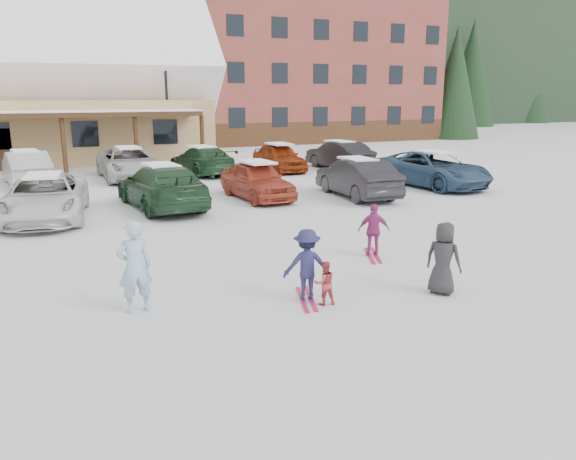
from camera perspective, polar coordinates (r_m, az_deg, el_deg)
name	(u,v)px	position (r m, az deg, el deg)	size (l,w,h in m)	color
ground	(294,289)	(11.67, 0.59, -5.98)	(160.00, 160.00, 0.00)	white
alpine_hotel	(268,39)	(51.79, -2.05, 18.82)	(31.48, 14.01, 21.48)	brown
lamp_post	(167,106)	(34.25, -12.18, 12.21)	(0.50, 0.25, 5.72)	black
conifer_1	(456,68)	(54.42, 16.69, 15.53)	(4.84, 4.84, 11.22)	black
conifer_3	(162,81)	(55.07, -12.71, 14.54)	(3.96, 3.96, 9.18)	black
conifer_4	(403,71)	(68.03, 11.63, 15.55)	(5.06, 5.06, 11.73)	black
adult_skier	(135,267)	(10.59, -15.31, -3.63)	(0.63, 0.41, 1.73)	#92B5C8
toddler_red	(325,283)	(10.72, 3.74, -5.39)	(0.42, 0.33, 0.86)	#B4383A
child_navy	(307,265)	(10.85, 1.92, -3.57)	(0.92, 0.53, 1.42)	#1F1E46
skis_child_navy	(307,299)	(11.08, 1.90, -7.01)	(0.20, 1.40, 0.03)	#B3193F
child_magenta	(374,230)	(13.96, 8.71, -0.02)	(0.78, 0.32, 1.33)	#9E2B6E
skis_child_magenta	(373,255)	(14.12, 8.62, -2.57)	(0.20, 1.40, 0.03)	#B3193F
bystander_dark	(443,258)	(11.60, 15.51, -2.79)	(0.72, 0.47, 1.48)	#262628
parked_car_2	(45,198)	(19.45, -23.46, 3.04)	(2.40, 5.21, 1.45)	silver
parked_car_3	(162,187)	(20.22, -12.70, 4.33)	(2.15, 5.30, 1.54)	#1E3F25
parked_car_4	(257,180)	(21.58, -3.17, 5.06)	(1.69, 4.20, 1.43)	#AB3D27
parked_car_5	(357,178)	(22.12, 7.04, 5.28)	(1.59, 4.55, 1.50)	black
parked_car_6	(433,169)	(25.28, 14.49, 6.00)	(2.51, 5.44, 1.51)	navy
parked_car_9	(26,168)	(27.39, -25.04, 5.73)	(1.61, 4.63, 1.52)	#B6B6BB
parked_car_10	(129,163)	(27.70, -15.85, 6.54)	(2.49, 5.41, 1.50)	#BEBEBE
parked_car_11	(202,160)	(28.66, -8.74, 7.00)	(1.94, 4.77, 1.39)	#1B3D21
parked_car_12	(279,157)	(29.51, -0.89, 7.38)	(1.69, 4.20, 1.43)	#902F0E
parked_car_13	(339,155)	(30.50, 5.24, 7.59)	(1.57, 4.52, 1.49)	black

